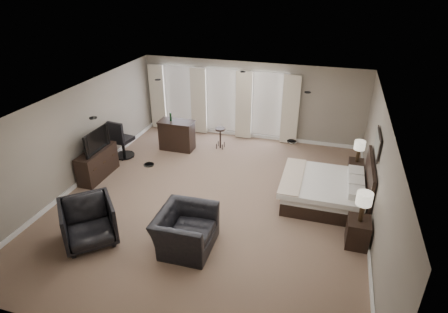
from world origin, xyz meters
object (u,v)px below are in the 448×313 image
(lamp_far, at_px, (359,151))
(dresser, at_px, (98,164))
(bar_counter, at_px, (177,135))
(lamp_near, at_px, (363,207))
(bar_stool_left, at_px, (186,134))
(nightstand_far, at_px, (355,170))
(desk_chair, at_px, (122,138))
(bed, at_px, (321,179))
(armchair_far, at_px, (88,221))
(nightstand_near, at_px, (358,232))
(armchair_near, at_px, (185,224))
(tv, at_px, (95,148))
(bar_stool_right, at_px, (220,138))

(lamp_far, height_order, dresser, lamp_far)
(lamp_far, bearing_deg, bar_counter, 176.04)
(lamp_near, distance_m, bar_stool_left, 6.42)
(bar_counter, relative_size, bar_stool_left, 1.34)
(lamp_near, distance_m, dresser, 7.01)
(nightstand_far, xyz_separation_m, bar_counter, (-5.50, 0.38, 0.21))
(bar_counter, bearing_deg, desk_chair, -144.63)
(bed, height_order, bar_counter, bed)
(dresser, distance_m, desk_chair, 1.34)
(armchair_far, bearing_deg, nightstand_far, -2.73)
(lamp_near, relative_size, lamp_far, 1.10)
(armchair_far, height_order, bar_counter, armchair_far)
(dresser, bearing_deg, armchair_far, -60.04)
(nightstand_near, bearing_deg, armchair_near, -162.38)
(dresser, height_order, bar_counter, bar_counter)
(dresser, bearing_deg, armchair_near, -30.80)
(lamp_near, xyz_separation_m, tv, (-6.92, 0.97, -0.06))
(armchair_far, bearing_deg, lamp_far, -2.73)
(dresser, relative_size, tv, 1.30)
(armchair_far, bearing_deg, bed, -8.69)
(lamp_far, relative_size, bar_counter, 0.55)
(armchair_near, relative_size, desk_chair, 1.04)
(lamp_far, bearing_deg, bed, -121.54)
(armchair_near, xyz_separation_m, desk_chair, (-3.44, 3.39, 0.05))
(armchair_far, relative_size, bar_stool_left, 1.30)
(lamp_near, distance_m, bar_counter, 6.42)
(bed, height_order, desk_chair, bed)
(desk_chair, bearing_deg, tv, 96.37)
(nightstand_near, height_order, tv, tv)
(nightstand_far, distance_m, tv, 7.21)
(dresser, relative_size, desk_chair, 1.14)
(bed, bearing_deg, desk_chair, 171.98)
(armchair_near, bearing_deg, lamp_near, -73.14)
(bed, relative_size, armchair_far, 1.87)
(bed, bearing_deg, bar_counter, 158.35)
(nightstand_near, xyz_separation_m, desk_chair, (-6.89, 2.30, 0.31))
(lamp_near, bearing_deg, bar_counter, 149.19)
(bar_stool_left, bearing_deg, dresser, -121.84)
(nightstand_far, xyz_separation_m, dresser, (-6.92, -1.93, 0.14))
(nightstand_near, xyz_separation_m, nightstand_far, (0.00, 2.90, -0.03))
(lamp_far, xyz_separation_m, armchair_near, (-3.45, -4.00, -0.29))
(lamp_far, xyz_separation_m, armchair_far, (-5.48, -4.43, -0.31))
(bed, xyz_separation_m, bar_counter, (-4.61, 1.83, -0.16))
(lamp_far, bearing_deg, lamp_near, -90.00)
(nightstand_far, bearing_deg, desk_chair, -174.99)
(lamp_near, bearing_deg, bar_stool_left, 146.12)
(bar_stool_right, bearing_deg, armchair_far, -103.78)
(lamp_near, distance_m, armchair_far, 5.70)
(armchair_far, height_order, bar_stool_right, armchair_far)
(bed, height_order, lamp_near, lamp_near)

